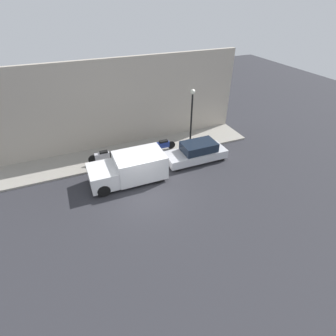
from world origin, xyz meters
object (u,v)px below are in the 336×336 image
Objects in this scene: motorcycle_blue at (162,145)px; streetlamp at (192,111)px; delivery_van at (129,168)px; scooter_silver at (102,156)px; parked_car at (197,152)px; motorcycle_black at (137,153)px.

streetlamp is at bearing -98.63° from motorcycle_blue.
streetlamp is at bearing -68.11° from delivery_van.
motorcycle_blue is (2.39, -3.06, -0.32)m from delivery_van.
motorcycle_blue is at bearing -90.79° from scooter_silver.
parked_car is 0.97× the size of streetlamp.
scooter_silver is at bearing 86.59° from streetlamp.
motorcycle_blue is 3.19m from streetlamp.
parked_car reaches higher than motorcycle_black.
streetlamp reaches higher than delivery_van.
delivery_van reaches higher than parked_car.
parked_car is 6.31m from scooter_silver.
delivery_van is (-0.44, 4.83, 0.23)m from parked_car.
parked_car is 0.92× the size of delivery_van.
scooter_silver is 4.21m from motorcycle_blue.
motorcycle_black is (-0.39, -2.25, -0.03)m from scooter_silver.
parked_car is at bearing -84.81° from delivery_van.
streetlamp is at bearing -93.41° from scooter_silver.
delivery_van is 2.35m from motorcycle_black.
delivery_van reaches higher than scooter_silver.
scooter_silver is at bearing 71.43° from parked_car.
motorcycle_blue reaches higher than motorcycle_black.
motorcycle_blue is at bearing 81.37° from streetlamp.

